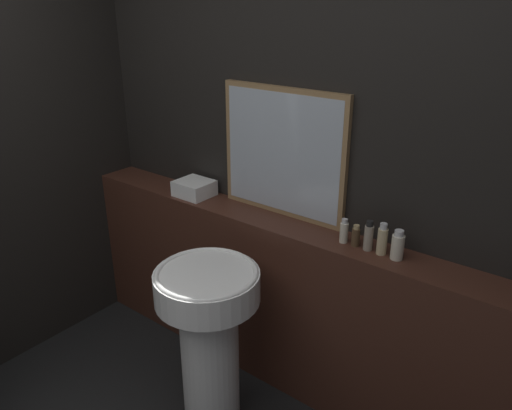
% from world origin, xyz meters
% --- Properties ---
extents(wall_back, '(8.00, 0.06, 2.50)m').
position_xyz_m(wall_back, '(0.00, 1.71, 1.25)').
color(wall_back, black).
rests_on(wall_back, ground_plane).
extents(vanity_counter, '(2.60, 0.23, 0.94)m').
position_xyz_m(vanity_counter, '(0.00, 1.57, 0.47)').
color(vanity_counter, '#422319').
rests_on(vanity_counter, ground_plane).
extents(pedestal_sink, '(0.48, 0.48, 0.85)m').
position_xyz_m(pedestal_sink, '(-0.06, 1.09, 0.53)').
color(pedestal_sink, white).
rests_on(pedestal_sink, ground_plane).
extents(mirror, '(0.71, 0.03, 0.65)m').
position_xyz_m(mirror, '(-0.06, 1.66, 1.26)').
color(mirror, '#937047').
rests_on(mirror, vanity_counter).
extents(towel_stack, '(0.20, 0.18, 0.09)m').
position_xyz_m(towel_stack, '(-0.60, 1.57, 0.98)').
color(towel_stack, white).
rests_on(towel_stack, vanity_counter).
extents(shampoo_bottle, '(0.04, 0.04, 0.12)m').
position_xyz_m(shampoo_bottle, '(0.35, 1.57, 0.99)').
color(shampoo_bottle, beige).
rests_on(shampoo_bottle, vanity_counter).
extents(conditioner_bottle, '(0.04, 0.04, 0.10)m').
position_xyz_m(conditioner_bottle, '(0.41, 1.57, 0.98)').
color(conditioner_bottle, '#4C3823').
rests_on(conditioner_bottle, vanity_counter).
extents(lotion_bottle, '(0.04, 0.04, 0.14)m').
position_xyz_m(lotion_bottle, '(0.47, 1.57, 1.00)').
color(lotion_bottle, gray).
rests_on(lotion_bottle, vanity_counter).
extents(body_wash_bottle, '(0.04, 0.04, 0.15)m').
position_xyz_m(body_wash_bottle, '(0.54, 1.57, 1.00)').
color(body_wash_bottle, '#C6B284').
rests_on(body_wash_bottle, vanity_counter).
extents(hand_soap_bottle, '(0.05, 0.05, 0.13)m').
position_xyz_m(hand_soap_bottle, '(0.61, 1.57, 1.00)').
color(hand_soap_bottle, beige).
rests_on(hand_soap_bottle, vanity_counter).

